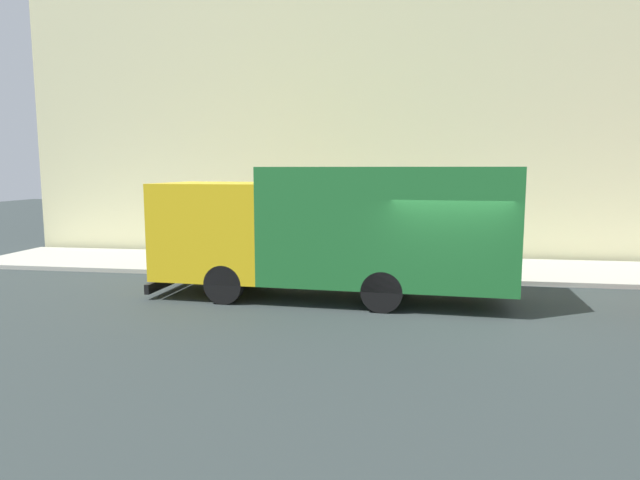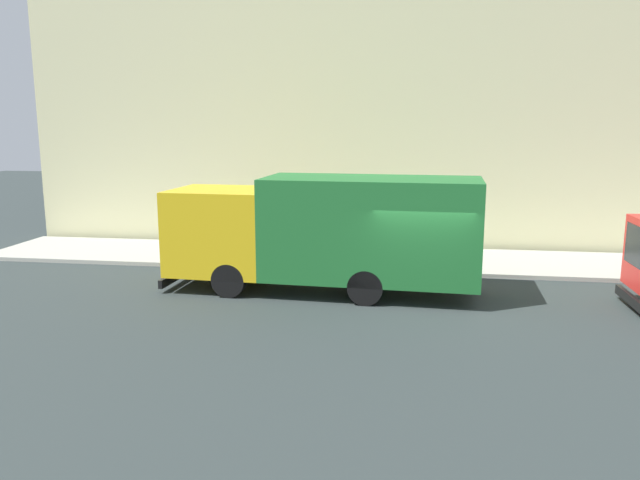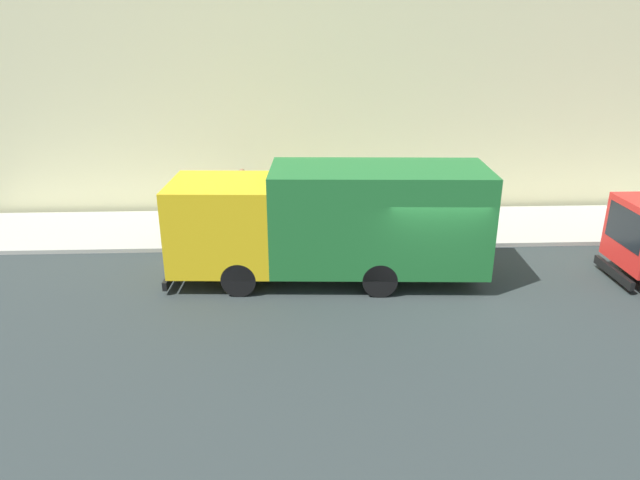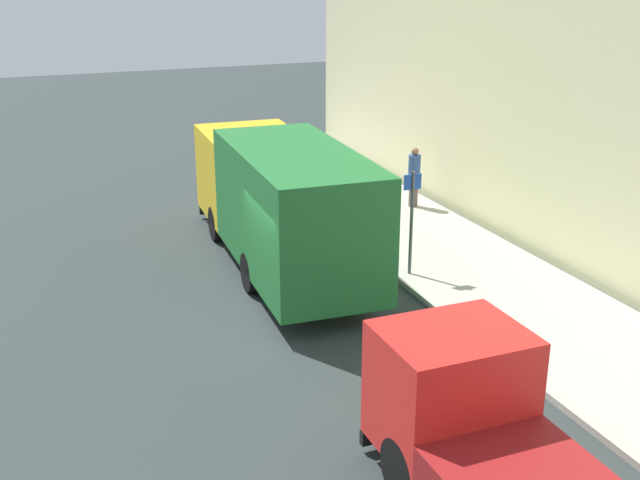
{
  "view_description": "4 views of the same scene",
  "coord_description": "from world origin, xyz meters",
  "px_view_note": "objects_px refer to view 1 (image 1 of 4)",
  "views": [
    {
      "loc": [
        -12.12,
        0.94,
        3.15
      ],
      "look_at": [
        1.03,
        3.03,
        1.4
      ],
      "focal_mm": 30.49,
      "sensor_mm": 36.0,
      "label": 1
    },
    {
      "loc": [
        -15.7,
        0.31,
        4.64
      ],
      "look_at": [
        0.92,
        2.8,
        1.44
      ],
      "focal_mm": 34.64,
      "sensor_mm": 36.0,
      "label": 2
    },
    {
      "loc": [
        -13.9,
        3.57,
        6.77
      ],
      "look_at": [
        0.7,
        2.96,
        1.21
      ],
      "focal_mm": 32.14,
      "sensor_mm": 36.0,
      "label": 3
    },
    {
      "loc": [
        -5.12,
        -14.63,
        7.2
      ],
      "look_at": [
        1.14,
        0.83,
        1.24
      ],
      "focal_mm": 44.5,
      "sensor_mm": 36.0,
      "label": 4
    }
  ],
  "objects_px": {
    "large_utility_truck": "(335,227)",
    "pedestrian_standing": "(191,238)",
    "traffic_cone_orange": "(232,256)",
    "street_sign_post": "(413,224)",
    "pedestrian_walking": "(272,229)"
  },
  "relations": [
    {
      "from": "pedestrian_standing",
      "to": "street_sign_post",
      "type": "bearing_deg",
      "value": -59.71
    },
    {
      "from": "traffic_cone_orange",
      "to": "street_sign_post",
      "type": "distance_m",
      "value": 5.68
    },
    {
      "from": "pedestrian_standing",
      "to": "traffic_cone_orange",
      "type": "xyz_separation_m",
      "value": [
        0.12,
        -1.29,
        -0.56
      ]
    },
    {
      "from": "pedestrian_standing",
      "to": "traffic_cone_orange",
      "type": "distance_m",
      "value": 1.41
    },
    {
      "from": "pedestrian_walking",
      "to": "pedestrian_standing",
      "type": "height_order",
      "value": "pedestrian_walking"
    },
    {
      "from": "pedestrian_standing",
      "to": "street_sign_post",
      "type": "height_order",
      "value": "street_sign_post"
    },
    {
      "from": "traffic_cone_orange",
      "to": "street_sign_post",
      "type": "height_order",
      "value": "street_sign_post"
    },
    {
      "from": "traffic_cone_orange",
      "to": "street_sign_post",
      "type": "xyz_separation_m",
      "value": [
        -0.59,
        -5.52,
        1.16
      ]
    },
    {
      "from": "pedestrian_walking",
      "to": "traffic_cone_orange",
      "type": "bearing_deg",
      "value": 16.29
    },
    {
      "from": "traffic_cone_orange",
      "to": "large_utility_truck",
      "type": "bearing_deg",
      "value": -130.7
    },
    {
      "from": "pedestrian_walking",
      "to": "street_sign_post",
      "type": "height_order",
      "value": "street_sign_post"
    },
    {
      "from": "street_sign_post",
      "to": "large_utility_truck",
      "type": "bearing_deg",
      "value": 143.64
    },
    {
      "from": "large_utility_truck",
      "to": "pedestrian_standing",
      "type": "height_order",
      "value": "large_utility_truck"
    },
    {
      "from": "large_utility_truck",
      "to": "street_sign_post",
      "type": "xyz_separation_m",
      "value": [
        2.55,
        -1.88,
        -0.14
      ]
    },
    {
      "from": "traffic_cone_orange",
      "to": "street_sign_post",
      "type": "relative_size",
      "value": 0.25
    }
  ]
}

